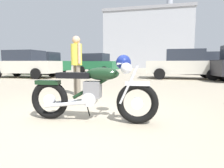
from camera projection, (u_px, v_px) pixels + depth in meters
The scene contains 9 objects.
ground_plane at pixel (87, 117), 3.31m from camera, with size 80.00×80.00×0.00m, color tan.
vintage_motorcycle at pixel (95, 91), 3.04m from camera, with size 2.08×0.73×1.07m.
bystander at pixel (77, 59), 5.32m from camera, with size 0.38×0.32×1.66m.
pale_sedan_back at pixel (184, 64), 11.05m from camera, with size 4.28×2.09×1.67m.
red_hatchback_near at pixel (38, 62), 15.35m from camera, with size 4.71×2.00×1.74m.
blue_hatchback_right at pixel (97, 63), 18.24m from camera, with size 4.10×2.27×1.78m.
white_estate_far at pixel (223, 62), 14.62m from camera, with size 4.87×2.37×1.74m.
silver_sedan_mid at pixel (25, 64), 11.90m from camera, with size 4.30×2.13×1.67m.
industrial_building at pixel (148, 40), 36.86m from camera, with size 15.86×11.99×22.78m.
Camera 1 is at (1.38, -2.95, 0.93)m, focal length 30.80 mm.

